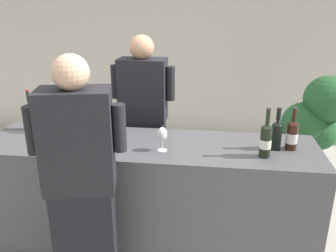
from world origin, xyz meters
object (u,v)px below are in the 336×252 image
Objects in this scene: wine_bottle_5 at (266,140)px; person_guest at (82,194)px; wine_bottle_4 at (31,116)px; potted_shrub at (314,124)px; person_server at (144,128)px; wine_bottle_1 at (59,119)px; wine_bottle_0 at (95,122)px; wine_glass at (162,135)px; wine_bottle_2 at (277,134)px; wine_bottle_3 at (292,134)px.

wine_bottle_5 is 0.21× the size of person_guest.
potted_shrub is (2.55, 0.96, -0.30)m from wine_bottle_4.
person_guest is at bearing -96.69° from person_server.
wine_bottle_1 is 0.22× the size of person_server.
wine_bottle_0 reaches higher than wine_glass.
wine_bottle_4 is at bearing 166.06° from wine_glass.
potted_shrub is at bearing 62.30° from wine_bottle_2.
wine_glass is (0.88, -0.24, -0.01)m from wine_bottle_1.
wine_bottle_3 is 1.35m from person_server.
wine_bottle_3 is 0.93× the size of wine_bottle_4.
person_server is at bearing 83.31° from person_guest.
potted_shrub reaches higher than wine_bottle_2.
wine_bottle_1 is at bearing 121.10° from person_guest.
person_server is at bearing 57.85° from wine_bottle_0.
wine_bottle_3 is 0.95m from wine_glass.
wine_bottle_2 is 0.88× the size of wine_bottle_5.
wine_bottle_4 is 1.92× the size of wine_glass.
wine_bottle_3 is 0.26m from wine_bottle_5.
person_guest is (-1.15, -0.51, -0.21)m from wine_bottle_5.
wine_bottle_2 is at bearing -27.49° from person_server.
wine_glass is 0.11× the size of person_server.
wine_bottle_0 is 0.25× the size of potted_shrub.
wine_bottle_4 is at bearing 175.60° from wine_bottle_2.
wine_bottle_0 is 1.51m from wine_bottle_3.
wine_glass is at bearing -170.77° from wine_bottle_2.
wine_bottle_1 is 1.71m from wine_bottle_2.
wine_bottle_3 is (1.82, -0.09, -0.01)m from wine_bottle_1.
potted_shrub is (0.47, 1.10, -0.29)m from wine_bottle_3.
wine_glass is at bearing -170.98° from wine_bottle_3.
wine_bottle_2 is (1.71, -0.11, -0.00)m from wine_bottle_1.
wine_bottle_5 is at bearing -8.95° from wine_bottle_1.
wine_glass is at bearing -15.25° from wine_bottle_1.
wine_glass is 0.14× the size of potted_shrub.
wine_bottle_4 is 0.21× the size of person_guest.
person_guest is 1.34× the size of potted_shrub.
person_server reaches higher than wine_bottle_5.
person_server is 1.77m from potted_shrub.
wine_glass is (0.58, -0.23, 0.01)m from wine_bottle_0.
potted_shrub reaches higher than wine_bottle_0.
wine_bottle_5 reaches higher than wine_bottle_3.
wine_bottle_1 is 1.01× the size of wine_bottle_5.
wine_bottle_1 is 0.80m from person_server.
potted_shrub is at bearing 61.60° from wine_bottle_5.
wine_bottle_2 is 0.18m from wine_bottle_5.
person_server is (-0.28, 0.71, -0.21)m from wine_glass.
person_guest reaches higher than wine_bottle_0.
person_server is 0.99× the size of person_guest.
wine_bottle_2 is 0.91× the size of wine_bottle_4.
wine_bottle_1 is 1.04× the size of wine_bottle_4.
wine_bottle_2 is at bearing -3.60° from wine_bottle_1.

